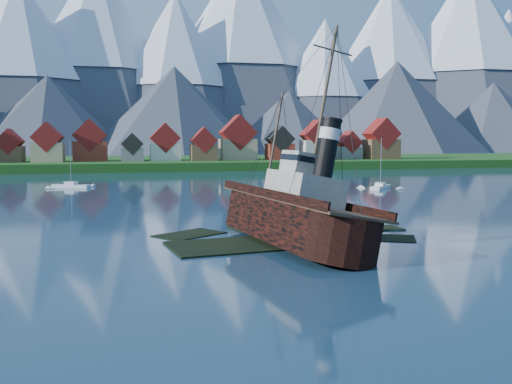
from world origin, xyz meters
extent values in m
plane|color=navy|center=(0.00, 0.00, 0.00)|extent=(1400.00, 1400.00, 0.00)
cube|color=black|center=(-3.00, -2.00, -0.32)|extent=(19.08, 11.42, 1.00)
cube|color=black|center=(6.00, 4.00, -0.38)|extent=(15.15, 9.76, 1.00)
cube|color=black|center=(2.00, 9.00, -0.28)|extent=(11.45, 9.06, 1.00)
cube|color=black|center=(12.00, -1.00, -0.42)|extent=(10.27, 8.34, 1.00)
cube|color=black|center=(-9.00, 6.00, -0.40)|extent=(9.42, 8.68, 1.00)
cube|color=black|center=(15.00, 5.00, -0.35)|extent=(6.00, 4.00, 1.00)
cube|color=#184D16|center=(0.00, 170.00, 0.00)|extent=(600.00, 80.00, 3.20)
cube|color=#3F3D38|center=(0.00, 132.00, 0.00)|extent=(600.00, 2.50, 2.00)
cube|color=brown|center=(-56.00, 153.00, 5.75)|extent=(9.00, 8.00, 5.50)
cube|color=maroon|center=(-56.00, 153.00, 10.12)|extent=(9.16, 8.16, 9.16)
cube|color=tan|center=(-43.00, 150.00, 6.40)|extent=(10.50, 9.00, 6.80)
cube|color=maroon|center=(-43.00, 150.00, 11.69)|extent=(10.69, 9.18, 10.69)
cube|color=maroon|center=(-29.00, 156.00, 6.60)|extent=(12.00, 8.50, 7.20)
cube|color=maroon|center=(-29.00, 156.00, 12.36)|extent=(12.22, 8.67, 12.22)
cube|color=slate|center=(-14.00, 151.00, 5.40)|extent=(8.00, 7.00, 4.80)
cube|color=black|center=(-14.00, 151.00, 9.24)|extent=(8.15, 7.14, 8.15)
cube|color=beige|center=(-2.00, 154.00, 6.20)|extent=(11.00, 9.50, 6.40)
cube|color=maroon|center=(-2.00, 154.00, 11.38)|extent=(11.20, 9.69, 11.20)
cube|color=brown|center=(12.00, 150.00, 5.90)|extent=(9.50, 8.00, 5.80)
cube|color=maroon|center=(12.00, 150.00, 10.51)|extent=(9.67, 8.16, 9.67)
cube|color=tan|center=(26.00, 155.00, 7.00)|extent=(13.50, 10.00, 8.00)
cube|color=maroon|center=(26.00, 155.00, 13.43)|extent=(13.75, 10.20, 13.75)
cube|color=maroon|center=(42.00, 152.00, 6.10)|extent=(10.00, 8.50, 6.20)
cube|color=black|center=(42.00, 152.00, 11.00)|extent=(10.18, 8.67, 10.18)
cube|color=beige|center=(56.00, 149.00, 6.75)|extent=(11.50, 9.00, 7.50)
cube|color=maroon|center=(56.00, 149.00, 12.57)|extent=(11.71, 9.18, 11.71)
cube|color=slate|center=(71.00, 153.00, 5.50)|extent=(9.00, 7.50, 5.00)
cube|color=maroon|center=(71.00, 153.00, 9.62)|extent=(9.16, 7.65, 9.16)
cube|color=brown|center=(84.00, 151.00, 6.90)|extent=(12.50, 10.00, 7.80)
cube|color=maroon|center=(84.00, 151.00, 13.05)|extent=(12.73, 10.20, 12.73)
cone|color=#2D333D|center=(-100.00, 455.00, 73.00)|extent=(180.00, 180.00, 150.00)
cone|color=white|center=(-100.00, 455.00, 103.00)|extent=(111.60, 111.60, 90.00)
cone|color=#2D333D|center=(-40.00, 495.00, 88.00)|extent=(210.00, 210.00, 180.00)
cone|color=white|center=(-40.00, 495.00, 124.00)|extent=(130.20, 130.20, 108.00)
cone|color=#2D333D|center=(30.00, 470.00, 70.50)|extent=(170.00, 170.00, 145.00)
cone|color=white|center=(30.00, 470.00, 99.50)|extent=(105.40, 105.40, 87.00)
cone|color=#2D333D|center=(100.00, 515.00, 98.00)|extent=(240.00, 240.00, 200.00)
cone|color=white|center=(100.00, 515.00, 138.00)|extent=(148.80, 148.80, 120.00)
cone|color=#2D333D|center=(170.00, 460.00, 60.50)|extent=(150.00, 150.00, 125.00)
cone|color=white|center=(170.00, 460.00, 85.50)|extent=(93.00, 93.00, 75.00)
cone|color=#2D333D|center=(250.00, 490.00, 83.00)|extent=(200.00, 200.00, 170.00)
cone|color=white|center=(250.00, 490.00, 117.00)|extent=(124.00, 124.00, 102.00)
cone|color=#2D333D|center=(330.00, 475.00, 93.00)|extent=(230.00, 230.00, 190.00)
cone|color=white|center=(330.00, 475.00, 131.00)|extent=(142.60, 142.60, 114.00)
cone|color=#2D333D|center=(400.00, 505.00, 75.50)|extent=(180.00, 180.00, 155.00)
cone|color=white|center=(400.00, 505.00, 106.50)|extent=(111.60, 111.60, 93.00)
cone|color=#2D333D|center=(-70.00, 374.00, 27.00)|extent=(120.00, 120.00, 58.00)
cone|color=#2D333D|center=(20.00, 369.00, 31.00)|extent=(136.00, 136.00, 66.00)
cone|color=#2D333D|center=(110.00, 373.00, 23.00)|extent=(110.00, 110.00, 50.00)
cone|color=#2D333D|center=(200.00, 370.00, 35.50)|extent=(150.00, 150.00, 75.00)
cone|color=#2D333D|center=(290.00, 371.00, 28.00)|extent=(124.00, 124.00, 60.00)
cube|color=black|center=(1.01, -2.26, 2.36)|extent=(7.37, 21.21, 4.42)
cone|color=black|center=(1.01, 11.51, 2.36)|extent=(7.37, 7.37, 7.37)
cylinder|color=black|center=(1.01, -12.86, 2.36)|extent=(7.37, 7.37, 4.42)
cube|color=#4C3826|center=(1.01, -2.26, 4.67)|extent=(7.22, 27.99, 0.26)
cube|color=black|center=(-2.53, -2.26, 5.15)|extent=(0.21, 27.11, 0.95)
cube|color=black|center=(4.54, -2.26, 5.15)|extent=(0.21, 27.11, 0.95)
cube|color=#ADA89E|center=(1.01, -3.84, 6.25)|extent=(5.47, 8.94, 3.16)
cube|color=#ADA89E|center=(1.01, -2.78, 8.99)|extent=(3.79, 4.21, 2.32)
cylinder|color=black|center=(1.01, -7.31, 10.78)|extent=(2.00, 2.00, 5.89)
cylinder|color=silver|center=(1.01, -7.31, 12.25)|extent=(2.10, 2.10, 1.16)
cylinder|color=#473828|center=(1.01, 6.16, 11.09)|extent=(0.29, 0.29, 12.63)
cylinder|color=#473828|center=(1.01, -4.89, 16.99)|extent=(0.34, 0.34, 13.68)
cube|color=white|center=(-28.88, 76.26, 0.10)|extent=(9.07, 5.70, 1.19)
cube|color=white|center=(-28.88, 76.26, 1.04)|extent=(3.09, 2.82, 0.70)
cylinder|color=gray|center=(-28.88, 76.26, 5.86)|extent=(0.14, 0.14, 10.33)
cube|color=white|center=(40.12, 57.63, 0.10)|extent=(7.55, 8.04, 1.25)
cube|color=white|center=(40.12, 57.63, 1.09)|extent=(3.10, 3.14, 0.73)
cylinder|color=gray|center=(40.12, 57.63, 6.13)|extent=(0.15, 0.15, 10.81)
camera|label=1|loc=(-16.27, -62.01, 11.75)|focal=40.00mm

